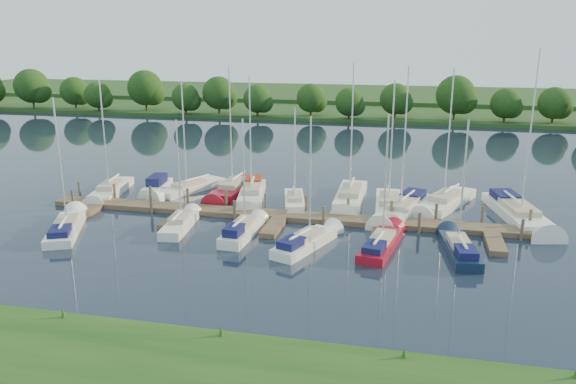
% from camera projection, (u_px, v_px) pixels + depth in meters
% --- Properties ---
extents(ground, '(260.00, 260.00, 0.00)m').
position_uv_depth(ground, '(255.00, 254.00, 37.89)').
color(ground, '#181F30').
rests_on(ground, ground).
extents(dock, '(40.00, 6.00, 0.40)m').
position_uv_depth(dock, '(280.00, 218.00, 44.71)').
color(dock, brown).
rests_on(dock, ground).
extents(mooring_pilings, '(38.24, 2.84, 2.00)m').
position_uv_depth(mooring_pilings, '(283.00, 209.00, 45.66)').
color(mooring_pilings, '#473D33').
rests_on(mooring_pilings, ground).
extents(far_shore, '(180.00, 30.00, 0.60)m').
position_uv_depth(far_shore, '(361.00, 110.00, 108.31)').
color(far_shore, '#23461B').
rests_on(far_shore, ground).
extents(distant_hill, '(220.00, 40.00, 1.40)m').
position_uv_depth(distant_hill, '(371.00, 95.00, 131.71)').
color(distant_hill, '#2D4A20').
rests_on(distant_hill, ground).
extents(treeline, '(146.52, 9.64, 8.26)m').
position_uv_depth(treeline, '(378.00, 98.00, 94.22)').
color(treeline, '#38281C').
rests_on(treeline, ground).
extents(sailboat_n_0, '(3.34, 8.63, 10.90)m').
position_uv_depth(sailboat_n_0, '(110.00, 192.00, 51.92)').
color(sailboat_n_0, white).
rests_on(sailboat_n_0, ground).
extents(motorboat, '(2.19, 5.70, 1.81)m').
position_uv_depth(motorboat, '(157.00, 187.00, 53.13)').
color(motorboat, white).
rests_on(motorboat, ground).
extents(sailboat_n_2, '(4.87, 8.32, 10.67)m').
position_uv_depth(sailboat_n_2, '(188.00, 189.00, 52.96)').
color(sailboat_n_2, white).
rests_on(sailboat_n_2, ground).
extents(sailboat_n_3, '(2.76, 9.61, 12.19)m').
position_uv_depth(sailboat_n_3, '(233.00, 191.00, 52.32)').
color(sailboat_n_3, maroon).
rests_on(sailboat_n_3, ground).
extents(sailboat_n_4, '(3.59, 8.96, 11.39)m').
position_uv_depth(sailboat_n_4, '(252.00, 195.00, 50.67)').
color(sailboat_n_4, white).
rests_on(sailboat_n_4, ground).
extents(sailboat_n_5, '(2.93, 6.94, 8.82)m').
position_uv_depth(sailboat_n_5, '(295.00, 202.00, 48.66)').
color(sailboat_n_5, white).
rests_on(sailboat_n_5, ground).
extents(sailboat_n_6, '(2.43, 9.83, 12.55)m').
position_uv_depth(sailboat_n_6, '(350.00, 199.00, 49.73)').
color(sailboat_n_6, white).
rests_on(sailboat_n_6, ground).
extents(sailboat_n_7, '(2.50, 8.89, 11.36)m').
position_uv_depth(sailboat_n_7, '(388.00, 207.00, 47.32)').
color(sailboat_n_7, white).
rests_on(sailboat_n_7, ground).
extents(sailboat_n_8, '(4.72, 9.93, 12.46)m').
position_uv_depth(sailboat_n_8, '(402.00, 210.00, 46.36)').
color(sailboat_n_8, white).
rests_on(sailboat_n_8, ground).
extents(sailboat_n_9, '(5.47, 9.36, 12.14)m').
position_uv_depth(sailboat_n_9, '(445.00, 204.00, 48.27)').
color(sailboat_n_9, white).
rests_on(sailboat_n_9, ground).
extents(sailboat_n_10, '(4.48, 11.16, 13.89)m').
position_uv_depth(sailboat_n_10, '(518.00, 215.00, 45.16)').
color(sailboat_n_10, white).
rests_on(sailboat_n_10, ground).
extents(sailboat_s_0, '(4.63, 8.07, 10.34)m').
position_uv_depth(sailboat_s_0, '(66.00, 228.00, 42.11)').
color(sailboat_s_0, white).
rests_on(sailboat_s_0, ground).
extents(sailboat_s_1, '(2.19, 6.70, 8.69)m').
position_uv_depth(sailboat_s_1, '(181.00, 224.00, 42.94)').
color(sailboat_s_1, white).
rests_on(sailboat_s_1, ground).
extents(sailboat_s_2, '(1.95, 6.87, 9.07)m').
position_uv_depth(sailboat_s_2, '(243.00, 232.00, 41.16)').
color(sailboat_s_2, white).
rests_on(sailboat_s_2, ground).
extents(sailboat_s_3, '(3.82, 7.32, 9.49)m').
position_uv_depth(sailboat_s_3, '(307.00, 243.00, 39.06)').
color(sailboat_s_3, white).
rests_on(sailboat_s_3, ground).
extents(sailboat_s_4, '(2.88, 7.66, 9.58)m').
position_uv_depth(sailboat_s_4, '(381.00, 244.00, 38.85)').
color(sailboat_s_4, maroon).
rests_on(sailboat_s_4, ground).
extents(sailboat_s_5, '(2.57, 7.40, 9.42)m').
position_uv_depth(sailboat_s_5, '(459.00, 249.00, 37.85)').
color(sailboat_s_5, '#101E36').
rests_on(sailboat_s_5, ground).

